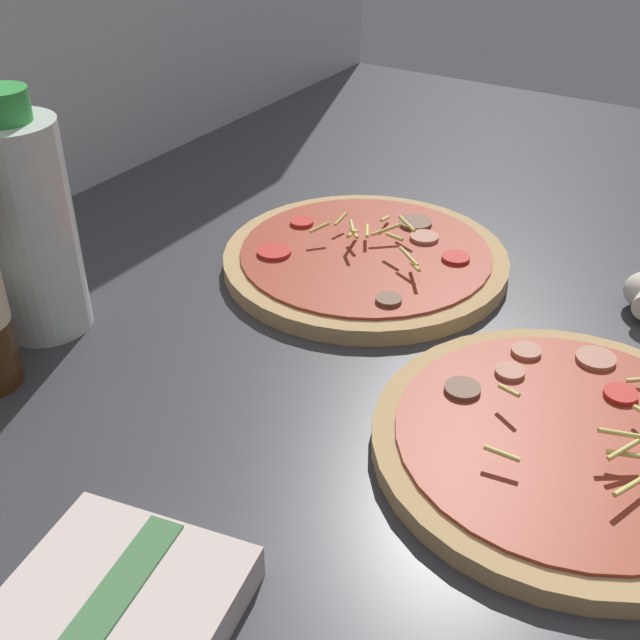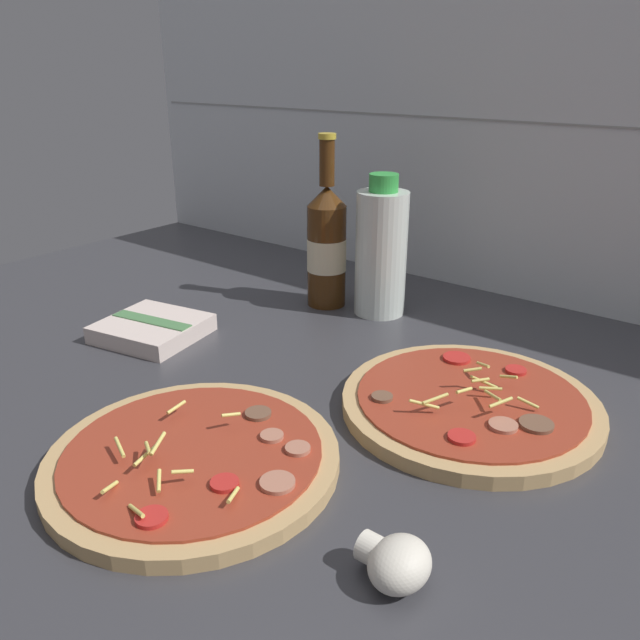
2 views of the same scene
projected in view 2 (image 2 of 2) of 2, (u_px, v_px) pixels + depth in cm
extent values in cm
cube|color=#38383D|center=(329.00, 406.00, 72.55)|extent=(160.00, 90.00, 2.50)
cube|color=silver|center=(511.00, 121.00, 94.66)|extent=(160.00, 1.00, 60.00)
cube|color=gray|center=(510.00, 121.00, 94.26)|extent=(156.80, 0.16, 0.30)
cylinder|color=tan|center=(194.00, 459.00, 59.50)|extent=(27.90, 27.90, 1.50)
cylinder|color=#9E3823|center=(193.00, 451.00, 59.16)|extent=(24.55, 24.55, 0.30)
cylinder|color=brown|center=(258.00, 413.00, 64.83)|extent=(2.76, 2.76, 0.40)
cylinder|color=#B7755B|center=(298.00, 449.00, 58.95)|extent=(2.43, 2.43, 0.40)
cylinder|color=#B7755B|center=(277.00, 483.00, 54.18)|extent=(3.15, 3.15, 0.40)
cylinder|color=red|center=(152.00, 517.00, 50.06)|extent=(2.67, 2.67, 0.40)
cylinder|color=#B7755B|center=(272.00, 436.00, 60.95)|extent=(2.32, 2.32, 0.40)
cylinder|color=red|center=(225.00, 483.00, 54.11)|extent=(2.54, 2.54, 0.40)
cylinder|color=#EADB6B|center=(110.00, 487.00, 53.07)|extent=(1.51, 2.38, 1.12)
cylinder|color=#EADB6B|center=(148.00, 448.00, 56.64)|extent=(2.48, 1.66, 0.84)
cylinder|color=#EADB6B|center=(120.00, 447.00, 57.55)|extent=(2.93, 1.48, 0.61)
cylinder|color=#EADB6B|center=(158.00, 444.00, 56.34)|extent=(1.68, 2.84, 0.75)
cylinder|color=#EADB6B|center=(176.00, 407.00, 64.07)|extent=(0.55, 2.50, 0.52)
cylinder|color=#EADB6B|center=(145.00, 456.00, 56.24)|extent=(1.33, 3.21, 0.43)
cylinder|color=#EADB6B|center=(161.00, 482.00, 53.28)|extent=(2.07, 1.88, 0.85)
cylinder|color=#EADB6B|center=(136.00, 511.00, 50.34)|extent=(2.90, 1.04, 1.14)
cylinder|color=#EADB6B|center=(233.00, 495.00, 52.01)|extent=(1.39, 2.33, 0.75)
cylinder|color=#EADB6B|center=(231.00, 415.00, 61.80)|extent=(1.15, 1.94, 0.67)
cylinder|color=#EADB6B|center=(182.00, 472.00, 53.76)|extent=(1.39, 1.79, 0.65)
cylinder|color=tan|center=(470.00, 405.00, 68.86)|extent=(28.25, 28.25, 1.59)
cylinder|color=#9E3823|center=(471.00, 397.00, 68.50)|extent=(24.86, 24.86, 0.30)
cylinder|color=#B7755B|center=(503.00, 425.00, 62.54)|extent=(2.92, 2.92, 0.40)
cylinder|color=brown|center=(536.00, 424.00, 62.73)|extent=(3.45, 3.45, 0.40)
cylinder|color=red|center=(457.00, 358.00, 76.72)|extent=(3.36, 3.36, 0.40)
cylinder|color=red|center=(516.00, 370.00, 73.70)|extent=(2.46, 2.46, 0.40)
cylinder|color=red|center=(462.00, 437.00, 60.59)|extent=(2.74, 2.74, 0.40)
cylinder|color=brown|center=(382.00, 397.00, 67.83)|extent=(2.35, 2.35, 0.40)
cylinder|color=#EADB6B|center=(501.00, 402.00, 63.67)|extent=(1.70, 2.59, 0.78)
cylinder|color=#EADB6B|center=(493.00, 396.00, 65.80)|extent=(2.75, 2.31, 1.00)
cylinder|color=#EADB6B|center=(483.00, 365.00, 71.84)|extent=(2.08, 1.43, 0.84)
cylinder|color=#EADB6B|center=(473.00, 370.00, 68.72)|extent=(1.79, 1.53, 0.64)
cylinder|color=#EADB6B|center=(436.00, 399.00, 64.76)|extent=(1.84, 2.75, 0.83)
cylinder|color=#EADB6B|center=(424.00, 404.00, 64.55)|extent=(2.74, 2.29, 1.26)
cylinder|color=#EADB6B|center=(491.00, 388.00, 67.60)|extent=(2.31, 1.50, 0.42)
cylinder|color=#EADB6B|center=(509.00, 377.00, 69.72)|extent=(2.07, 0.49, 0.88)
cylinder|color=#EADB6B|center=(480.00, 380.00, 68.88)|extent=(1.61, 1.80, 0.44)
cylinder|color=#EADB6B|center=(464.00, 390.00, 65.29)|extent=(1.03, 2.18, 0.53)
cylinder|color=#EADB6B|center=(484.00, 382.00, 69.05)|extent=(3.16, 1.02, 1.10)
cylinder|color=#EADB6B|center=(528.00, 403.00, 65.53)|extent=(2.40, 0.70, 0.93)
cylinder|color=#47280F|center=(327.00, 256.00, 96.79)|extent=(6.04, 6.04, 15.75)
cone|color=#47280F|center=(327.00, 196.00, 93.19)|extent=(6.04, 6.04, 3.03)
cylinder|color=#47280F|center=(327.00, 163.00, 91.31)|extent=(2.30, 2.30, 6.73)
cylinder|color=gold|center=(327.00, 136.00, 89.87)|extent=(2.64, 2.64, 0.80)
cylinder|color=beige|center=(327.00, 254.00, 96.67)|extent=(6.10, 6.10, 5.04)
cylinder|color=silver|center=(381.00, 254.00, 92.96)|extent=(7.70, 7.70, 18.60)
cylinder|color=green|center=(384.00, 183.00, 88.91)|extent=(4.24, 4.24, 2.54)
cylinder|color=white|center=(375.00, 551.00, 46.81)|extent=(2.39, 2.39, 2.39)
ellipsoid|color=silver|center=(400.00, 564.00, 45.60)|extent=(4.52, 5.32, 3.72)
cube|color=beige|center=(152.00, 329.00, 87.42)|extent=(15.23, 14.74, 2.40)
cube|color=#4C7F4C|center=(151.00, 320.00, 86.93)|extent=(12.66, 4.55, 0.16)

